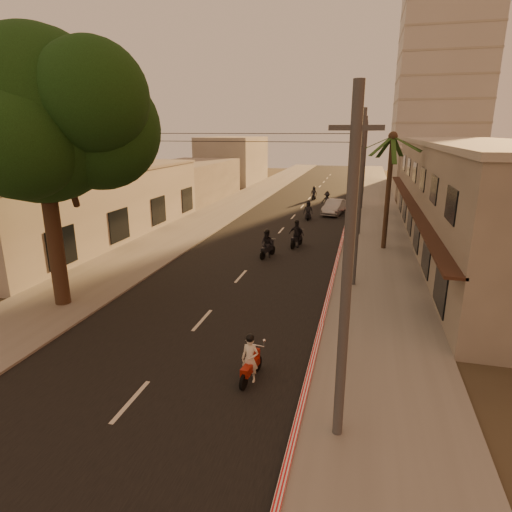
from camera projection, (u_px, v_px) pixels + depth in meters
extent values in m
plane|color=#383023|center=(184.00, 341.00, 16.75)|extent=(160.00, 160.00, 0.00)
cube|color=black|center=(281.00, 230.00, 35.34)|extent=(10.00, 140.00, 0.02)
cube|color=slate|center=(375.00, 235.00, 33.56)|extent=(5.00, 140.00, 0.12)
cube|color=slate|center=(196.00, 225.00, 37.10)|extent=(5.00, 140.00, 0.12)
cube|color=red|center=(340.00, 249.00, 29.46)|extent=(0.20, 60.00, 0.20)
cube|color=gray|center=(478.00, 198.00, 29.19)|extent=(8.00, 34.00, 7.00)
cube|color=#A9A399|center=(486.00, 143.00, 28.16)|extent=(8.20, 34.20, 0.30)
cube|color=#361F15|center=(411.00, 202.00, 30.32)|extent=(0.80, 34.00, 0.12)
cube|color=#A9A399|center=(85.00, 205.00, 32.37)|extent=(8.00, 24.00, 5.00)
cube|color=gray|center=(81.00, 171.00, 31.63)|extent=(8.20, 24.20, 0.20)
cube|color=#B7B5B2|center=(441.00, 87.00, 61.10)|extent=(12.00, 12.00, 28.00)
cylinder|color=black|center=(55.00, 244.00, 19.41)|extent=(0.70, 0.70, 6.00)
cylinder|color=black|center=(68.00, 177.00, 18.75)|extent=(1.22, 2.17, 3.04)
cylinder|color=black|center=(29.00, 173.00, 18.37)|extent=(1.31, 1.49, 2.73)
sphere|color=black|center=(38.00, 117.00, 17.86)|extent=(7.20, 7.20, 7.20)
sphere|color=black|center=(100.00, 129.00, 18.41)|extent=(5.20, 5.20, 5.20)
sphere|color=black|center=(18.00, 125.00, 19.12)|extent=(4.80, 4.80, 4.80)
sphere|color=black|center=(21.00, 140.00, 16.30)|extent=(4.60, 4.60, 4.60)
sphere|color=black|center=(92.00, 97.00, 16.49)|extent=(4.40, 4.40, 4.40)
sphere|color=black|center=(95.00, 93.00, 19.50)|extent=(4.40, 4.40, 4.40)
cylinder|color=black|center=(388.00, 195.00, 28.66)|extent=(0.32, 0.32, 7.60)
sphere|color=black|center=(393.00, 136.00, 27.59)|extent=(0.60, 0.60, 0.60)
cylinder|color=#38383A|center=(347.00, 279.00, 10.29)|extent=(0.26, 0.26, 9.00)
cube|color=#38383A|center=(356.00, 128.00, 9.31)|extent=(1.20, 0.12, 0.12)
cylinder|color=#38383A|center=(358.00, 202.00, 21.45)|extent=(0.26, 0.26, 9.00)
cube|color=#38383A|center=(363.00, 129.00, 20.47)|extent=(1.20, 0.12, 0.12)
cylinder|color=#38383A|center=(362.00, 178.00, 32.61)|extent=(0.26, 0.26, 9.00)
cube|color=#38383A|center=(365.00, 130.00, 31.63)|extent=(1.20, 0.12, 0.12)
cylinder|color=#38383A|center=(364.00, 166.00, 43.77)|extent=(0.26, 0.26, 9.00)
cube|color=#38383A|center=(366.00, 130.00, 42.79)|extent=(1.20, 0.12, 0.12)
cylinder|color=#38383A|center=(365.00, 159.00, 54.93)|extent=(0.26, 0.26, 9.00)
cube|color=#38383A|center=(367.00, 130.00, 53.95)|extent=(1.20, 0.12, 0.12)
cube|color=#A9A399|center=(427.00, 171.00, 54.44)|extent=(8.00, 14.00, 6.00)
cube|color=#A9A399|center=(189.00, 181.00, 51.05)|extent=(8.00, 14.00, 4.40)
cube|color=#A9A399|center=(233.00, 160.00, 67.42)|extent=(8.00, 14.00, 7.00)
cylinder|color=black|center=(258.00, 364.00, 14.64)|extent=(0.17, 0.54, 0.54)
cylinder|color=black|center=(244.00, 382.00, 13.58)|extent=(0.17, 0.54, 0.54)
cube|color=maroon|center=(250.00, 367.00, 13.97)|extent=(0.41, 1.08, 0.29)
cube|color=maroon|center=(256.00, 356.00, 14.36)|extent=(0.30, 0.13, 0.57)
cylinder|color=silver|center=(257.00, 345.00, 14.36)|extent=(0.53, 0.11, 0.04)
imported|color=silver|center=(250.00, 359.00, 13.89)|extent=(0.69, 0.55, 1.61)
sphere|color=black|center=(250.00, 338.00, 13.68)|extent=(0.29, 0.29, 0.29)
sphere|color=silver|center=(249.00, 338.00, 14.38)|extent=(0.11, 0.11, 0.11)
sphere|color=silver|center=(264.00, 341.00, 14.18)|extent=(0.11, 0.11, 0.11)
cylinder|color=black|center=(272.00, 250.00, 28.37)|extent=(0.26, 0.61, 0.60)
cylinder|color=black|center=(263.00, 255.00, 27.26)|extent=(0.26, 0.61, 0.60)
cube|color=black|center=(267.00, 249.00, 27.67)|extent=(0.60, 1.21, 0.32)
cube|color=black|center=(271.00, 245.00, 28.07)|extent=(0.34, 0.19, 0.64)
cylinder|color=silver|center=(272.00, 239.00, 28.07)|extent=(0.58, 0.20, 0.04)
imported|color=black|center=(267.00, 244.00, 27.58)|extent=(1.22, 1.13, 1.80)
sphere|color=black|center=(267.00, 231.00, 27.34)|extent=(0.32, 0.32, 0.32)
cylinder|color=black|center=(300.00, 240.00, 30.91)|extent=(0.25, 0.64, 0.63)
cylinder|color=black|center=(293.00, 245.00, 29.72)|extent=(0.25, 0.64, 0.63)
cube|color=black|center=(296.00, 239.00, 30.16)|extent=(0.58, 1.27, 0.34)
cube|color=black|center=(299.00, 235.00, 30.59)|extent=(0.35, 0.18, 0.67)
cylinder|color=silver|center=(300.00, 229.00, 30.59)|extent=(0.61, 0.17, 0.04)
imported|color=black|center=(296.00, 234.00, 30.07)|extent=(1.30, 0.93, 1.88)
sphere|color=black|center=(297.00, 222.00, 29.82)|extent=(0.34, 0.34, 0.34)
cylinder|color=black|center=(308.00, 215.00, 40.26)|extent=(0.17, 0.58, 0.57)
cylinder|color=black|center=(308.00, 218.00, 39.04)|extent=(0.17, 0.58, 0.57)
cube|color=black|center=(308.00, 214.00, 39.50)|extent=(0.43, 1.15, 0.31)
cube|color=black|center=(308.00, 211.00, 39.95)|extent=(0.32, 0.14, 0.62)
cylinder|color=silver|center=(308.00, 207.00, 39.96)|extent=(0.56, 0.11, 0.04)
imported|color=black|center=(308.00, 211.00, 39.42)|extent=(0.98, 0.76, 1.72)
sphere|color=black|center=(308.00, 202.00, 39.19)|extent=(0.31, 0.31, 0.31)
cylinder|color=black|center=(327.00, 205.00, 45.66)|extent=(0.11, 0.60, 0.59)
cylinder|color=black|center=(326.00, 207.00, 44.43)|extent=(0.11, 0.60, 0.59)
cube|color=black|center=(327.00, 204.00, 44.89)|extent=(0.30, 1.17, 0.32)
cube|color=black|center=(327.00, 201.00, 45.34)|extent=(0.32, 0.11, 0.64)
cylinder|color=silver|center=(328.00, 198.00, 45.35)|extent=(0.58, 0.04, 0.04)
imported|color=black|center=(327.00, 201.00, 44.80)|extent=(1.16, 0.67, 1.78)
sphere|color=black|center=(327.00, 193.00, 44.57)|extent=(0.32, 0.32, 0.32)
imported|color=#999BA0|center=(334.00, 207.00, 42.00)|extent=(3.00, 4.94, 1.46)
cylinder|color=black|center=(314.00, 197.00, 51.65)|extent=(0.09, 0.51, 0.51)
cylinder|color=black|center=(313.00, 198.00, 50.59)|extent=(0.09, 0.51, 0.51)
cube|color=black|center=(314.00, 196.00, 50.99)|extent=(0.26, 1.00, 0.27)
cube|color=black|center=(314.00, 194.00, 51.37)|extent=(0.27, 0.09, 0.55)
cylinder|color=silver|center=(314.00, 191.00, 51.39)|extent=(0.50, 0.04, 0.04)
imported|color=black|center=(314.00, 193.00, 50.91)|extent=(0.75, 0.49, 1.53)
sphere|color=black|center=(314.00, 187.00, 50.71)|extent=(0.27, 0.27, 0.27)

